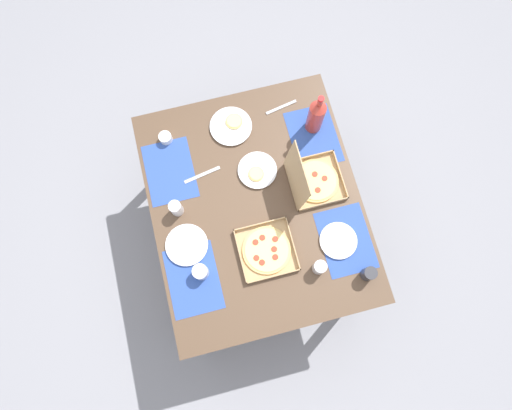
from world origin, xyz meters
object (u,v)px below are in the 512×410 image
object	(u,v)px
pizza_box_edge_far	(267,250)
cup_red	(369,274)
cup_clear_right	(319,267)
plate_far_right	(187,245)
plate_near_left	(257,171)
soda_bottle	(316,116)
plate_near_right	(338,241)
cup_spare	(176,208)
plate_far_left	(231,126)
pizza_box_corner_right	(312,180)
condiment_bowl	(166,138)
cup_dark	(201,272)

from	to	relation	value
pizza_box_edge_far	cup_red	world-z (taller)	cup_red
cup_red	cup_clear_right	xyz separation A→B (m)	(0.09, 0.23, -0.00)
plate_far_right	plate_near_left	size ratio (longest dim) A/B	1.04
soda_bottle	cup_red	size ratio (longest dim) A/B	3.30
cup_red	cup_clear_right	size ratio (longest dim) A/B	1.04
cup_red	plate_near_left	bearing A→B (deg)	30.66
plate_near_right	cup_red	bearing A→B (deg)	-156.17
cup_spare	cup_clear_right	size ratio (longest dim) A/B	1.12
pizza_box_edge_far	cup_clear_right	size ratio (longest dim) A/B	3.05
pizza_box_edge_far	plate_near_right	distance (m)	0.38
plate_far_left	cup_clear_right	distance (m)	0.92
plate_far_right	plate_near_left	bearing A→B (deg)	-56.45
plate_near_right	cup_red	distance (m)	0.23
cup_spare	plate_far_right	bearing A→B (deg)	-177.56
plate_near_left	cup_red	size ratio (longest dim) A/B	2.19
cup_red	plate_far_left	bearing A→B (deg)	26.23
plate_far_right	cup_clear_right	size ratio (longest dim) A/B	2.37
plate_near_right	plate_far_left	size ratio (longest dim) A/B	0.83
pizza_box_edge_far	cup_clear_right	bearing A→B (deg)	-123.51
pizza_box_edge_far	plate_near_left	xyz separation A→B (m)	(0.44, -0.06, -0.00)
pizza_box_corner_right	condiment_bowl	size ratio (longest dim) A/B	4.47
cup_red	soda_bottle	bearing A→B (deg)	2.31
plate_near_right	plate_far_left	bearing A→B (deg)	26.85
plate_far_right	plate_near_right	distance (m)	0.80
cup_spare	condiment_bowl	distance (m)	0.42
plate_far_left	cup_dark	size ratio (longest dim) A/B	2.78
cup_clear_right	pizza_box_edge_far	bearing A→B (deg)	56.49
plate_near_left	cup_dark	world-z (taller)	cup_dark
pizza_box_edge_far	plate_far_left	distance (m)	0.73
plate_far_right	soda_bottle	world-z (taller)	soda_bottle
soda_bottle	cup_red	bearing A→B (deg)	-177.69
plate_far_right	soda_bottle	xyz separation A→B (m)	(0.49, -0.83, 0.12)
plate_near_left	condiment_bowl	xyz separation A→B (m)	(0.31, 0.45, 0.01)
cup_dark	condiment_bowl	bearing A→B (deg)	2.22
pizza_box_corner_right	condiment_bowl	xyz separation A→B (m)	(0.44, 0.71, -0.03)
plate_near_right	pizza_box_edge_far	bearing A→B (deg)	83.16
pizza_box_corner_right	condiment_bowl	bearing A→B (deg)	58.05
pizza_box_edge_far	plate_far_right	distance (m)	0.42
soda_bottle	cup_clear_right	distance (m)	0.80
pizza_box_corner_right	cup_spare	bearing A→B (deg)	87.95
pizza_box_corner_right	plate_far_right	size ratio (longest dim) A/B	1.41
pizza_box_edge_far	cup_dark	world-z (taller)	cup_dark
plate_far_right	condiment_bowl	xyz separation A→B (m)	(0.61, -0.01, 0.02)
pizza_box_edge_far	plate_far_left	world-z (taller)	pizza_box_edge_far
pizza_box_corner_right	plate_far_left	size ratio (longest dim) A/B	1.33
pizza_box_edge_far	cup_red	bearing A→B (deg)	-118.09
cup_spare	pizza_box_edge_far	bearing A→B (deg)	-128.75
pizza_box_edge_far	plate_far_right	xyz separation A→B (m)	(0.13, 0.40, -0.00)
plate_far_left	cup_spare	bearing A→B (deg)	135.82
cup_spare	cup_clear_right	bearing A→B (deg)	-126.91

